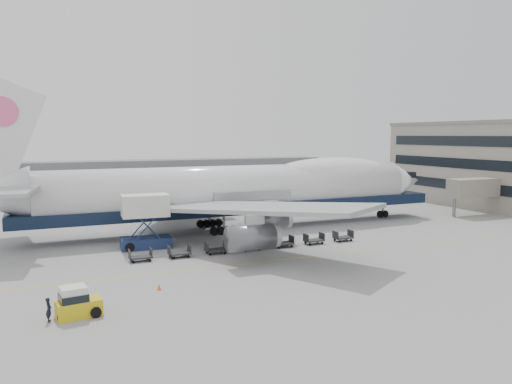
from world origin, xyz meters
name	(u,v)px	position (x,y,z in m)	size (l,w,h in m)	color
ground	(274,247)	(0.00, 0.00, 0.00)	(260.00, 260.00, 0.00)	gray
apron_line	(298,258)	(0.00, -6.00, 0.01)	(60.00, 0.15, 0.01)	gold
hangar	(108,176)	(-10.00, 70.00, 3.50)	(110.00, 8.00, 7.00)	slate
airliner	(241,189)	(0.64, 12.00, 5.62)	(67.00, 55.30, 19.98)	white
catering_truck	(145,219)	(-13.97, 5.28, 3.47)	(5.89, 4.26, 6.26)	navy
baggage_tug	(77,303)	(-22.95, -14.86, 1.01)	(3.30, 2.07, 2.27)	gold
ground_worker	(49,310)	(-24.82, -15.04, 0.87)	(0.63, 0.41, 1.73)	black
traffic_cone	(159,287)	(-16.12, -11.00, 0.26)	(0.37, 0.37, 0.54)	#FF5E0D
dolly_0	(140,256)	(-15.74, -0.66, 0.53)	(2.30, 1.35, 1.30)	#2D2D30
dolly_1	(179,253)	(-11.59, -0.66, 0.53)	(2.30, 1.35, 1.30)	#2D2D30
dolly_2	(216,249)	(-7.44, -0.66, 0.53)	(2.30, 1.35, 1.30)	#2D2D30
dolly_3	(251,246)	(-3.29, -0.66, 0.53)	(2.30, 1.35, 1.30)	#2D2D30
dolly_4	(283,243)	(0.86, -0.66, 0.53)	(2.30, 1.35, 1.30)	#2D2D30
dolly_5	(314,240)	(5.01, -0.66, 0.53)	(2.30, 1.35, 1.30)	#2D2D30
dolly_6	(343,237)	(9.16, -0.66, 0.53)	(2.30, 1.35, 1.30)	#2D2D30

